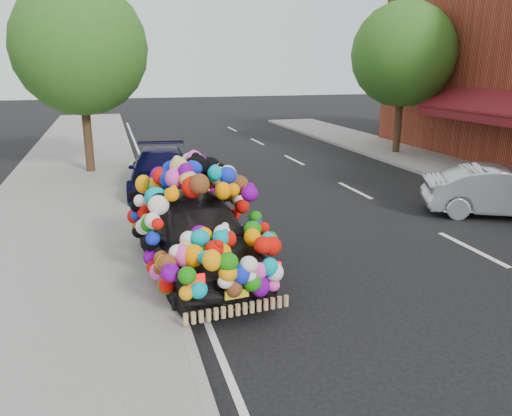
{
  "coord_description": "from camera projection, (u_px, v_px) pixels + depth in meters",
  "views": [
    {
      "loc": [
        -3.12,
        -7.68,
        3.51
      ],
      "look_at": [
        -0.64,
        0.74,
        0.99
      ],
      "focal_mm": 35.0,
      "sensor_mm": 36.0,
      "label": 1
    }
  ],
  "objects": [
    {
      "name": "lane_markings",
      "position": [
        472.0,
        249.0,
        9.88
      ],
      "size": [
        6.0,
        50.0,
        0.01
      ],
      "primitive_type": null,
      "color": "silver",
      "rests_on": "ground"
    },
    {
      "name": "tree_near_sidewalk",
      "position": [
        80.0,
        48.0,
        15.52
      ],
      "size": [
        4.2,
        4.2,
        6.13
      ],
      "color": "#332114",
      "rests_on": "ground"
    },
    {
      "name": "silver_hatchback",
      "position": [
        502.0,
        192.0,
        11.92
      ],
      "size": [
        3.79,
        2.71,
        1.19
      ],
      "primitive_type": "imported",
      "rotation": [
        0.0,
        0.0,
        1.12
      ],
      "color": "#A2A4A9",
      "rests_on": "ground"
    },
    {
      "name": "ground",
      "position": [
        302.0,
        269.0,
        8.9
      ],
      "size": [
        100.0,
        100.0,
        0.0
      ],
      "primitive_type": "plane",
      "color": "black",
      "rests_on": "ground"
    },
    {
      "name": "kerb",
      "position": [
        170.0,
        281.0,
        8.25
      ],
      "size": [
        0.15,
        60.0,
        0.13
      ],
      "primitive_type": "cube",
      "color": "gray",
      "rests_on": "ground"
    },
    {
      "name": "plush_art_car",
      "position": [
        196.0,
        215.0,
        8.54
      ],
      "size": [
        2.38,
        4.42,
        2.03
      ],
      "rotation": [
        0.0,
        0.0,
        0.09
      ],
      "color": "black",
      "rests_on": "ground"
    },
    {
      "name": "tree_far_b",
      "position": [
        403.0,
        55.0,
        19.22
      ],
      "size": [
        4.0,
        4.0,
        5.9
      ],
      "color": "#332114",
      "rests_on": "ground"
    },
    {
      "name": "sidewalk",
      "position": [
        43.0,
        297.0,
        7.72
      ],
      "size": [
        4.0,
        60.0,
        0.12
      ],
      "primitive_type": "cube",
      "color": "gray",
      "rests_on": "ground"
    },
    {
      "name": "navy_sedan",
      "position": [
        161.0,
        171.0,
        14.12
      ],
      "size": [
        2.19,
        4.38,
        1.22
      ],
      "primitive_type": "imported",
      "rotation": [
        0.0,
        0.0,
        -0.12
      ],
      "color": "black",
      "rests_on": "ground"
    }
  ]
}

